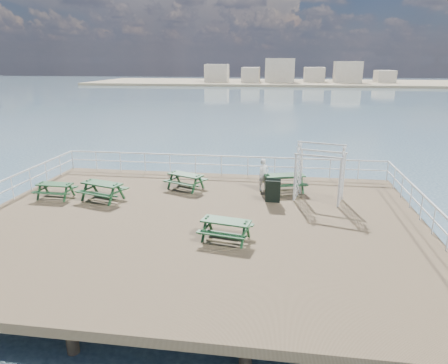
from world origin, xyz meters
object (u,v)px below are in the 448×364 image
picnic_table_a (55,187)px  picnic_table_b (186,178)px  trellis_arbor (319,175)px  person (264,175)px  picnic_table_d (102,187)px  picnic_table_c (284,179)px  picnic_table_e (226,226)px

picnic_table_a → picnic_table_b: (5.66, 2.20, 0.05)m
trellis_arbor → person: bearing=172.0°
picnic_table_d → trellis_arbor: bearing=24.7°
picnic_table_c → picnic_table_d: 8.57m
picnic_table_e → trellis_arbor: bearing=63.9°
picnic_table_c → picnic_table_e: 6.23m
picnic_table_b → person: (3.82, 0.35, 0.23)m
picnic_table_c → trellis_arbor: trellis_arbor is taller
picnic_table_c → picnic_table_e: picnic_table_c is taller
picnic_table_d → picnic_table_e: size_ratio=1.14×
picnic_table_e → picnic_table_a: bearing=169.1°
picnic_table_b → trellis_arbor: size_ratio=0.82×
picnic_table_a → person: bearing=16.9°
picnic_table_d → picnic_table_e: (6.17, -3.44, -0.04)m
picnic_table_c → person: (-1.01, 0.04, 0.18)m
trellis_arbor → picnic_table_e: bearing=-110.6°
trellis_arbor → picnic_table_a: bearing=-157.0°
picnic_table_d → picnic_table_c: bearing=33.5°
picnic_table_a → trellis_arbor: size_ratio=0.62×
picnic_table_b → trellis_arbor: (6.37, -0.80, 0.63)m
picnic_table_d → trellis_arbor: size_ratio=0.84×
picnic_table_d → picnic_table_e: 7.06m
picnic_table_e → trellis_arbor: 6.00m
picnic_table_c → picnic_table_d: picnic_table_c is taller
picnic_table_b → trellis_arbor: trellis_arbor is taller
person → trellis_arbor: bearing=-62.3°
picnic_table_c → person: 1.03m
picnic_table_a → person: (9.48, 2.56, 0.28)m
picnic_table_c → picnic_table_e: size_ratio=1.17×
person → picnic_table_e: bearing=-137.9°
picnic_table_a → picnic_table_e: bearing=-19.9°
picnic_table_a → picnic_table_b: picnic_table_b is taller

